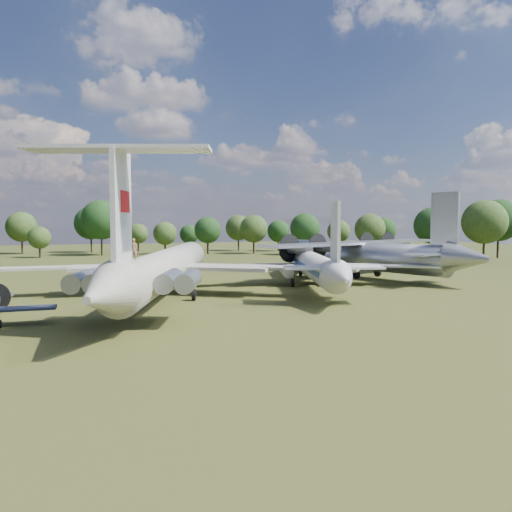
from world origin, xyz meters
name	(u,v)px	position (x,y,z in m)	size (l,w,h in m)	color
ground	(179,299)	(0.00, 0.00, 0.00)	(300.00, 300.00, 0.00)	#233712
il62_airliner	(168,273)	(-1.02, 1.34, 2.88)	(45.25, 58.82, 5.77)	silver
tu104_jet	(312,269)	(19.98, 4.91, 2.37)	(35.53, 47.38, 4.74)	silver
an12_transport	(362,260)	(32.67, 11.97, 2.86)	(38.83, 43.40, 5.71)	#9EA0A6
person_on_il62	(133,249)	(-6.77, -13.75, 6.70)	(0.68, 0.44, 1.85)	#8E6548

